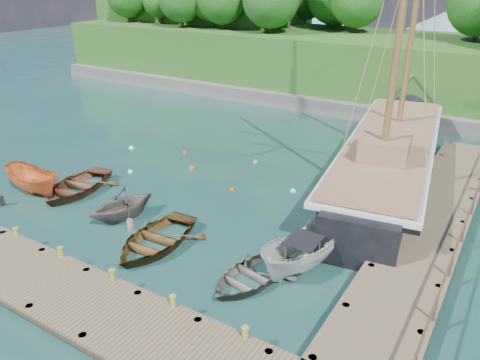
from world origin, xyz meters
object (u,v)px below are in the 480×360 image
object	(u,v)px
rowboat_2	(156,246)
motorboat_orange	(36,192)
rowboat_0	(77,192)
cabin_boat_white	(301,269)
rowboat_1	(123,218)
rowboat_3	(249,282)
schooner	(388,162)

from	to	relation	value
rowboat_2	motorboat_orange	world-z (taller)	motorboat_orange
rowboat_0	motorboat_orange	xyz separation A→B (m)	(-1.93, -1.31, 0.00)
rowboat_0	cabin_boat_white	world-z (taller)	cabin_boat_white
rowboat_1	rowboat_2	world-z (taller)	rowboat_1
rowboat_1	cabin_boat_white	xyz separation A→B (m)	(9.64, 0.74, 0.00)
rowboat_1	rowboat_3	distance (m)	8.30
rowboat_2	rowboat_3	distance (m)	5.00
cabin_boat_white	schooner	world-z (taller)	schooner
rowboat_0	rowboat_2	world-z (taller)	rowboat_0
rowboat_3	cabin_boat_white	world-z (taller)	cabin_boat_white
rowboat_2	rowboat_3	bearing A→B (deg)	-3.90
rowboat_0	motorboat_orange	distance (m)	2.33
cabin_boat_white	schooner	distance (m)	11.29
rowboat_0	rowboat_1	size ratio (longest dim) A/B	1.40
rowboat_1	rowboat_3	size ratio (longest dim) A/B	0.87
rowboat_0	rowboat_1	bearing A→B (deg)	-20.70
rowboat_0	rowboat_2	distance (m)	7.95
rowboat_3	rowboat_1	bearing A→B (deg)	-177.95
rowboat_1	cabin_boat_white	world-z (taller)	rowboat_1
schooner	cabin_boat_white	bearing A→B (deg)	-100.10
rowboat_1	motorboat_orange	world-z (taller)	rowboat_1
rowboat_0	rowboat_3	size ratio (longest dim) A/B	1.22
rowboat_0	schooner	bearing A→B (deg)	27.88
rowboat_1	rowboat_3	bearing A→B (deg)	7.04
rowboat_3	motorboat_orange	world-z (taller)	motorboat_orange
motorboat_orange	schooner	world-z (taller)	schooner
rowboat_0	rowboat_2	xyz separation A→B (m)	(7.68, -2.04, 0.00)
rowboat_2	schooner	bearing A→B (deg)	58.87
rowboat_1	rowboat_3	xyz separation A→B (m)	(8.22, -1.17, 0.00)
rowboat_1	rowboat_2	bearing A→B (deg)	-4.80
rowboat_3	cabin_boat_white	size ratio (longest dim) A/B	0.86
rowboat_3	rowboat_2	bearing A→B (deg)	-169.86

